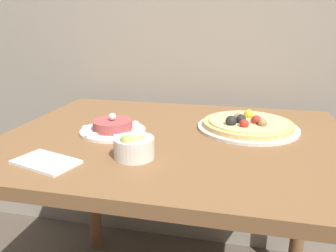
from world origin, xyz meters
TOP-DOWN VIEW (x-y plane):
  - dining_table at (0.00, 0.42)m, footprint 1.08×0.83m
  - pizza_plate at (0.22, 0.53)m, footprint 0.33×0.33m
  - tartare_plate at (-0.20, 0.40)m, footprint 0.21×0.21m
  - small_bowl at (-0.07, 0.22)m, footprint 0.11×0.11m
  - napkin at (-0.27, 0.13)m, footprint 0.18×0.14m

SIDE VIEW (x-z plane):
  - dining_table at x=0.00m, z-range 0.27..1.03m
  - napkin at x=-0.27m, z-range 0.76..0.77m
  - pizza_plate at x=0.22m, z-range 0.75..0.81m
  - tartare_plate at x=-0.20m, z-range 0.74..0.81m
  - small_bowl at x=-0.07m, z-range 0.76..0.83m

